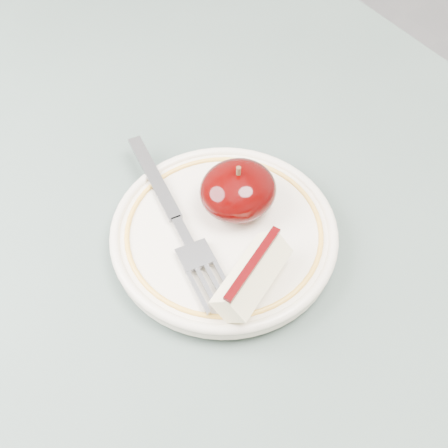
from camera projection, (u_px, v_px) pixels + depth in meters
table at (122, 340)px, 0.58m from camera, size 0.90×0.90×0.75m
plate at (224, 234)px, 0.53m from camera, size 0.19×0.19×0.02m
apple_half at (238, 190)px, 0.53m from camera, size 0.07×0.06×0.05m
apple_wedge at (252, 275)px, 0.48m from camera, size 0.08×0.06×0.04m
fork at (177, 220)px, 0.53m from camera, size 0.06×0.20×0.00m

